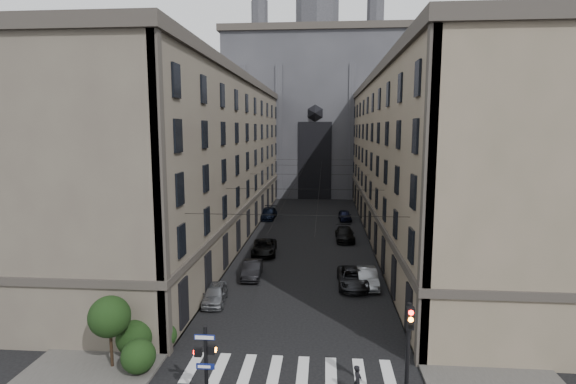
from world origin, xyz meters
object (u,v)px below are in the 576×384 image
(pedestrian_signal_left, at_px, (206,361))
(pedestrian, at_px, (358,381))
(car_right_near, at_px, (367,277))
(car_left_midfar, at_px, (264,247))
(car_right_far, at_px, (345,215))
(car_right_midnear, at_px, (353,278))
(car_right_midfar, at_px, (345,234))
(car_left_far, at_px, (268,213))
(car_left_near, at_px, (215,294))
(gothic_tower, at_px, (316,104))
(car_left_midnear, at_px, (252,269))
(traffic_light_right, at_px, (408,345))

(pedestrian_signal_left, relative_size, pedestrian, 2.52)
(pedestrian_signal_left, xyz_separation_m, car_right_near, (8.87, 17.01, -1.58))
(pedestrian_signal_left, distance_m, car_left_midfar, 25.79)
(car_right_far, relative_size, pedestrian, 2.60)
(car_right_midnear, bearing_deg, car_right_midfar, 89.26)
(car_left_midfar, xyz_separation_m, car_left_far, (-1.89, 18.20, 0.04))
(car_left_near, relative_size, car_right_far, 0.97)
(car_left_far, bearing_deg, car_right_midnear, -67.64)
(car_right_far, height_order, pedestrian, pedestrian)
(car_right_far, bearing_deg, car_right_near, -91.37)
(pedestrian_signal_left, relative_size, car_right_near, 0.89)
(car_left_near, height_order, car_right_near, car_right_near)
(pedestrian_signal_left, height_order, car_left_midfar, pedestrian_signal_left)
(car_right_midfar, bearing_deg, car_left_near, -118.99)
(car_left_near, xyz_separation_m, car_right_midnear, (10.40, 4.36, 0.05))
(car_right_near, relative_size, car_right_midnear, 0.85)
(car_left_near, xyz_separation_m, pedestrian, (9.68, -10.99, 0.11))
(car_left_far, xyz_separation_m, car_right_midnear, (10.40, -27.08, -0.04))
(car_right_midfar, xyz_separation_m, car_right_far, (0.50, 11.62, -0.04))
(car_right_midnear, bearing_deg, car_left_midfar, 133.03)
(car_left_near, bearing_deg, pedestrian_signal_left, -82.83)
(gothic_tower, xyz_separation_m, car_right_midfar, (4.20, -41.34, -17.05))
(pedestrian, bearing_deg, car_left_midnear, 43.54)
(traffic_light_right, xyz_separation_m, car_right_far, (-0.90, 43.32, -2.58))
(gothic_tower, height_order, car_left_midfar, gothic_tower)
(car_left_midnear, bearing_deg, car_left_midfar, 86.45)
(car_left_near, height_order, car_right_midfar, car_right_midfar)
(traffic_light_right, bearing_deg, car_right_far, 91.18)
(gothic_tower, relative_size, car_right_midnear, 11.00)
(pedestrian, bearing_deg, car_left_near, 59.99)
(car_left_near, xyz_separation_m, car_right_midfar, (10.40, 19.63, 0.06))
(gothic_tower, height_order, car_left_near, gothic_tower)
(pedestrian_signal_left, xyz_separation_m, car_right_far, (8.22, 43.74, -1.62))
(gothic_tower, xyz_separation_m, car_right_far, (4.70, -29.72, -17.09))
(traffic_light_right, height_order, car_left_far, traffic_light_right)
(traffic_light_right, xyz_separation_m, pedestrian, (-2.12, 1.08, -2.49))
(car_left_midfar, relative_size, car_right_midfar, 1.02)
(gothic_tower, distance_m, car_left_near, 63.63)
(car_right_near, height_order, car_right_midnear, car_right_near)
(car_left_near, bearing_deg, car_right_midnear, 17.78)
(traffic_light_right, relative_size, car_left_near, 1.29)
(traffic_light_right, xyz_separation_m, car_left_near, (-11.80, 12.07, -2.60))
(car_left_midfar, bearing_deg, car_right_midfar, 32.88)
(car_right_midfar, bearing_deg, car_right_midnear, -91.07)
(car_right_near, bearing_deg, car_left_far, 111.77)
(car_right_far, bearing_deg, pedestrian, -94.42)
(car_right_midnear, distance_m, car_right_midfar, 15.27)
(car_right_far, bearing_deg, car_right_midnear, -93.84)
(pedestrian_signal_left, xyz_separation_m, traffic_light_right, (9.11, 0.42, 0.97))
(traffic_light_right, xyz_separation_m, car_left_midfar, (-9.91, 25.31, -2.56))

